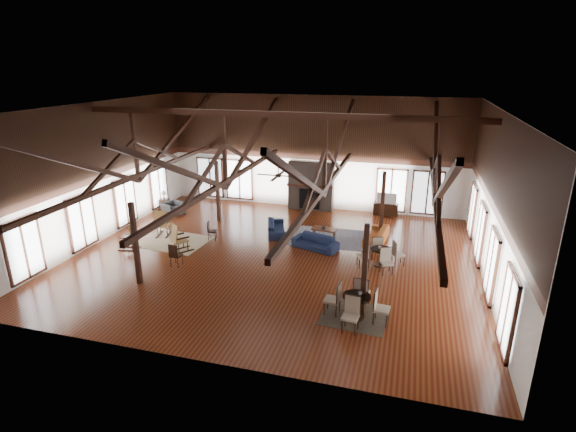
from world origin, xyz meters
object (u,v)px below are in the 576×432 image
(sofa_navy_front, at_px, (315,242))
(armchair, at_px, (173,208))
(sofa_navy_left, at_px, (276,228))
(coffee_table, at_px, (324,230))
(tv_console, at_px, (386,209))
(cafe_table_far, at_px, (381,254))
(cafe_table_near, at_px, (356,303))
(sofa_orange, at_px, (376,235))

(sofa_navy_front, relative_size, armchair, 1.98)
(sofa_navy_left, xyz_separation_m, coffee_table, (2.24, 0.14, 0.08))
(sofa_navy_front, xyz_separation_m, tv_console, (2.57, 5.43, 0.03))
(cafe_table_far, distance_m, tv_console, 6.41)
(sofa_navy_left, height_order, cafe_table_near, cafe_table_near)
(sofa_orange, distance_m, cafe_table_far, 2.56)
(armchair, bearing_deg, sofa_navy_front, -86.91)
(armchair, relative_size, cafe_table_far, 0.52)
(cafe_table_near, height_order, cafe_table_far, cafe_table_near)
(sofa_navy_left, xyz_separation_m, armchair, (-6.06, 1.19, 0.04))
(cafe_table_far, bearing_deg, coffee_table, 138.71)
(tv_console, bearing_deg, cafe_table_near, -90.90)
(sofa_navy_front, distance_m, sofa_navy_left, 2.49)
(sofa_orange, bearing_deg, sofa_navy_front, -50.95)
(sofa_orange, relative_size, cafe_table_far, 1.09)
(sofa_navy_front, distance_m, cafe_table_near, 5.61)
(sofa_navy_front, distance_m, tv_console, 6.01)
(cafe_table_near, xyz_separation_m, cafe_table_far, (0.43, 4.09, -0.05))
(sofa_navy_front, bearing_deg, cafe_table_far, -0.96)
(sofa_navy_left, xyz_separation_m, cafe_table_near, (4.54, -6.34, 0.25))
(tv_console, bearing_deg, sofa_navy_left, -138.58)
(cafe_table_near, relative_size, tv_console, 1.67)
(sofa_navy_left, relative_size, armchair, 1.96)
(coffee_table, height_order, tv_console, tv_console)
(cafe_table_near, bearing_deg, sofa_orange, 89.70)
(armchair, xyz_separation_m, tv_console, (10.76, 2.96, -0.01))
(sofa_orange, height_order, tv_console, tv_console)
(sofa_navy_front, bearing_deg, armchair, -178.74)
(coffee_table, bearing_deg, tv_console, 66.23)
(sofa_orange, xyz_separation_m, armchair, (-10.63, 0.92, 0.02))
(sofa_orange, bearing_deg, cafe_table_near, 6.38)
(sofa_navy_front, height_order, sofa_navy_left, sofa_navy_front)
(sofa_navy_left, relative_size, sofa_orange, 0.94)
(coffee_table, bearing_deg, cafe_table_far, -33.44)
(sofa_navy_front, bearing_deg, coffee_table, 103.97)
(cafe_table_far, bearing_deg, sofa_navy_left, 155.62)
(coffee_table, height_order, cafe_table_far, cafe_table_far)
(coffee_table, height_order, cafe_table_near, cafe_table_near)
(sofa_orange, relative_size, tv_console, 1.66)
(coffee_table, relative_size, armchair, 1.18)
(sofa_navy_front, relative_size, sofa_orange, 0.95)
(sofa_orange, relative_size, cafe_table_near, 1.00)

